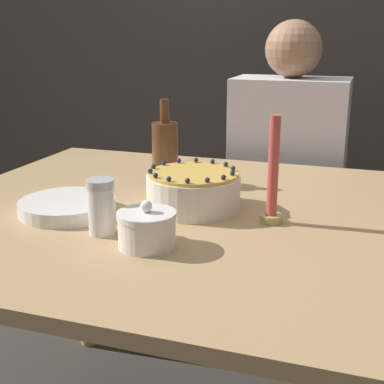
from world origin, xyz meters
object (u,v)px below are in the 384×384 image
at_px(sugar_shaker, 101,207).
at_px(person_man_blue_shirt, 285,214).
at_px(candle, 273,181).
at_px(sugar_bowl, 147,229).
at_px(bottle, 165,151).
at_px(cake, 192,190).

height_order(sugar_shaker, person_man_blue_shirt, person_man_blue_shirt).
distance_m(sugar_shaker, candle, 0.38).
bearing_deg(sugar_bowl, person_man_blue_shirt, 82.57).
bearing_deg(sugar_shaker, sugar_bowl, -16.36).
height_order(bottle, person_man_blue_shirt, person_man_blue_shirt).
xyz_separation_m(candle, bottle, (-0.35, 0.24, -0.01)).
bearing_deg(cake, person_man_blue_shirt, 80.70).
xyz_separation_m(cake, candle, (0.20, -0.04, 0.05)).
height_order(cake, candle, candle).
bearing_deg(sugar_bowl, sugar_shaker, 163.64).
xyz_separation_m(candle, person_man_blue_shirt, (-0.08, 0.77, -0.34)).
distance_m(sugar_bowl, sugar_shaker, 0.13).
bearing_deg(person_man_blue_shirt, cake, 80.70).
relative_size(sugar_bowl, person_man_blue_shirt, 0.10).
bearing_deg(sugar_shaker, person_man_blue_shirt, 75.47).
bearing_deg(candle, bottle, 145.36).
height_order(cake, sugar_shaker, sugar_shaker).
relative_size(cake, candle, 0.93).
bearing_deg(bottle, cake, -53.96).
bearing_deg(person_man_blue_shirt, candle, 95.95).
xyz_separation_m(cake, sugar_bowl, (-0.01, -0.25, -0.01)).
distance_m(sugar_bowl, person_man_blue_shirt, 1.03).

